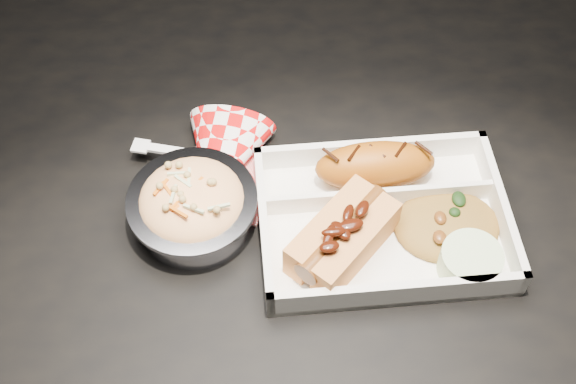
# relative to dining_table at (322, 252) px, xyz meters

# --- Properties ---
(dining_table) EXTENTS (1.20, 0.80, 0.75)m
(dining_table) POSITION_rel_dining_table_xyz_m (0.00, 0.00, 0.00)
(dining_table) COLOR black
(dining_table) RESTS_ON ground
(food_tray) EXTENTS (0.26, 0.19, 0.04)m
(food_tray) POSITION_rel_dining_table_xyz_m (0.06, -0.03, 0.10)
(food_tray) COLOR white
(food_tray) RESTS_ON dining_table
(fried_pastry) EXTENTS (0.13, 0.06, 0.05)m
(fried_pastry) POSITION_rel_dining_table_xyz_m (0.05, 0.03, 0.12)
(fried_pastry) COLOR #B05A11
(fried_pastry) RESTS_ON food_tray
(hotdog) EXTENTS (0.12, 0.13, 0.06)m
(hotdog) POSITION_rel_dining_table_xyz_m (0.01, -0.06, 0.12)
(hotdog) COLOR #E6954E
(hotdog) RESTS_ON food_tray
(fried_rice_mound) EXTENTS (0.11, 0.09, 0.03)m
(fried_rice_mound) POSITION_rel_dining_table_xyz_m (0.12, -0.03, 0.11)
(fried_rice_mound) COLOR olive
(fried_rice_mound) RESTS_ON food_tray
(cupcake_liner) EXTENTS (0.06, 0.06, 0.03)m
(cupcake_liner) POSITION_rel_dining_table_xyz_m (0.13, -0.08, 0.11)
(cupcake_liner) COLOR beige
(cupcake_liner) RESTS_ON food_tray
(foil_coleslaw_cup) EXTENTS (0.13, 0.13, 0.07)m
(foil_coleslaw_cup) POSITION_rel_dining_table_xyz_m (-0.14, -0.01, 0.12)
(foil_coleslaw_cup) COLOR silver
(foil_coleslaw_cup) RESTS_ON dining_table
(napkin_fork) EXTENTS (0.18, 0.14, 0.10)m
(napkin_fork) POSITION_rel_dining_table_xyz_m (-0.11, 0.06, 0.11)
(napkin_fork) COLOR red
(napkin_fork) RESTS_ON dining_table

